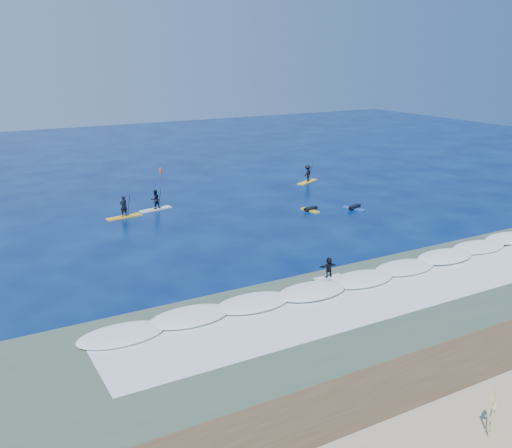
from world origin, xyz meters
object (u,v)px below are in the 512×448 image
sup_paddler_left (124,210)px  sup_paddler_right (308,174)px  sup_paddler_center (155,201)px  prone_paddler_near (310,209)px  marker_buoy (161,171)px  wave_surfer (329,269)px  prone_paddler_far (354,207)px

sup_paddler_left → sup_paddler_right: (22.84, 3.87, 0.18)m
sup_paddler_left → sup_paddler_center: sup_paddler_left is taller
sup_paddler_center → prone_paddler_near: size_ratio=1.52×
sup_paddler_center → marker_buoy: (6.37, 15.87, -0.50)m
sup_paddler_left → wave_surfer: bearing=-79.2°
sup_paddler_right → prone_paddler_near: bearing=-149.7°
prone_paddler_near → wave_surfer: wave_surfer is taller
sup_paddler_left → sup_paddler_right: 23.17m
sup_paddler_left → wave_surfer: size_ratio=1.65×
prone_paddler_near → marker_buoy: (-6.29, 23.47, 0.18)m
sup_paddler_left → prone_paddler_near: sup_paddler_left is taller
wave_surfer → marker_buoy: size_ratio=2.71×
sup_paddler_right → wave_surfer: size_ratio=1.62×
sup_paddler_right → prone_paddler_far: bearing=-129.5°
sup_paddler_left → wave_surfer: sup_paddler_left is taller
sup_paddler_center → prone_paddler_far: 19.06m
sup_paddler_left → sup_paddler_center: size_ratio=1.04×
marker_buoy → sup_paddler_left: bearing=-119.9°
wave_surfer → prone_paddler_far: bearing=50.8°
sup_paddler_center → wave_surfer: bearing=-91.2°
prone_paddler_far → sup_paddler_center: bearing=40.7°
marker_buoy → sup_paddler_right: bearing=-45.1°
sup_paddler_right → prone_paddler_near: size_ratio=1.55×
sup_paddler_center → wave_surfer: 22.75m
sup_paddler_center → prone_paddler_near: (12.66, -7.61, -0.69)m
wave_surfer → marker_buoy: wave_surfer is taller
prone_paddler_near → marker_buoy: 24.30m
sup_paddler_left → prone_paddler_far: sup_paddler_left is taller
sup_paddler_center → marker_buoy: 17.10m
sup_paddler_left → marker_buoy: bearing=51.9°
sup_paddler_left → marker_buoy: 19.60m
sup_paddler_right → wave_surfer: (-15.55, -25.17, -0.08)m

